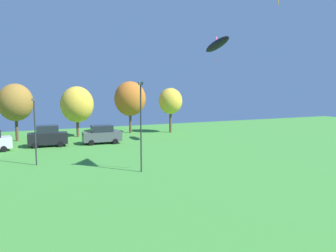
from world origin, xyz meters
name	(u,v)px	position (x,y,z in m)	size (l,w,h in m)	color
kite_flying_6	(217,44)	(17.11, 37.60, 11.59)	(1.26, 4.61, 3.01)	black
parked_car_third_from_left	(48,136)	(-1.20, 43.97, 1.19)	(4.44, 2.31, 2.43)	black
parked_car_rightmost_in_row	(102,134)	(4.90, 43.42, 1.10)	(4.62, 2.32, 2.20)	#4C5156
light_post_2	(35,128)	(-3.13, 34.47, 3.30)	(0.36, 0.20, 5.81)	#2D2D33
light_post_3	(141,122)	(4.38, 28.43, 4.01)	(0.36, 0.20, 7.20)	#2D2D33
treeline_tree_3	(15,103)	(-4.28, 49.72, 4.81)	(4.22, 4.22, 7.14)	brown
treeline_tree_4	(77,104)	(3.29, 50.28, 4.37)	(4.37, 4.37, 6.78)	brown
treeline_tree_5	(130,99)	(11.05, 51.26, 4.97)	(4.55, 4.55, 7.49)	brown
treeline_tree_6	(170,101)	(16.55, 49.19, 4.60)	(3.45, 3.45, 6.52)	brown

